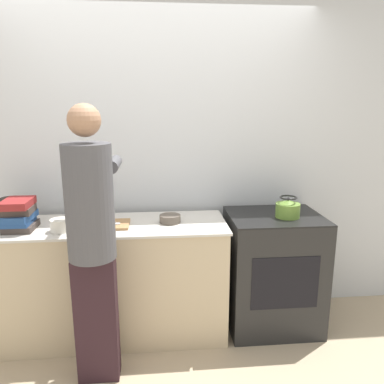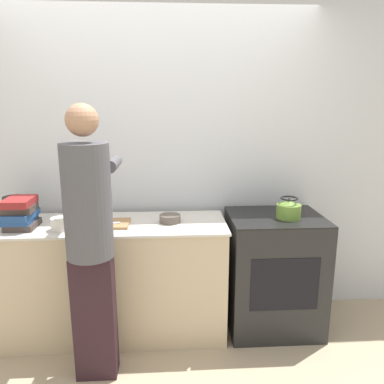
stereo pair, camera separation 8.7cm
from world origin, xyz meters
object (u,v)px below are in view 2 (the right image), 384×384
object	(u,v)px
cutting_board	(105,224)
canister_jar	(15,208)
knife	(102,224)
bowl_prep	(61,224)
person	(90,235)
kettle	(289,209)
oven	(273,272)

from	to	relation	value
cutting_board	canister_jar	distance (m)	0.74
knife	bowl_prep	world-z (taller)	bowl_prep
person	knife	bearing A→B (deg)	89.45
kettle	canister_jar	bearing A→B (deg)	174.95
oven	cutting_board	world-z (taller)	oven
oven	cutting_board	xyz separation A→B (m)	(-1.29, -0.05, 0.44)
bowl_prep	canister_jar	size ratio (longest dim) A/B	0.74
oven	bowl_prep	bearing A→B (deg)	-174.69
bowl_prep	canister_jar	xyz separation A→B (m)	(-0.42, 0.27, 0.05)
knife	canister_jar	xyz separation A→B (m)	(-0.69, 0.21, 0.07)
cutting_board	canister_jar	xyz separation A→B (m)	(-0.71, 0.18, 0.08)
oven	canister_jar	world-z (taller)	canister_jar
knife	bowl_prep	distance (m)	0.28
kettle	cutting_board	bearing A→B (deg)	179.86
canister_jar	cutting_board	bearing A→B (deg)	-14.25
canister_jar	kettle	bearing A→B (deg)	-5.05
bowl_prep	canister_jar	bearing A→B (deg)	146.84
knife	cutting_board	bearing A→B (deg)	59.97
person	cutting_board	distance (m)	0.44
cutting_board	kettle	xyz separation A→B (m)	(1.36, -0.00, 0.09)
oven	kettle	xyz separation A→B (m)	(0.07, -0.06, 0.53)
knife	canister_jar	bearing A→B (deg)	154.78
oven	knife	size ratio (longest dim) A/B	3.82
oven	bowl_prep	world-z (taller)	bowl_prep
cutting_board	bowl_prep	xyz separation A→B (m)	(-0.29, -0.09, 0.04)
knife	kettle	bearing A→B (deg)	-6.83
knife	kettle	world-z (taller)	kettle
cutting_board	person	bearing A→B (deg)	-92.32
kettle	canister_jar	world-z (taller)	kettle
person	canister_jar	bearing A→B (deg)	138.46
person	knife	xyz separation A→B (m)	(0.00, 0.40, -0.06)
kettle	oven	bearing A→B (deg)	141.62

